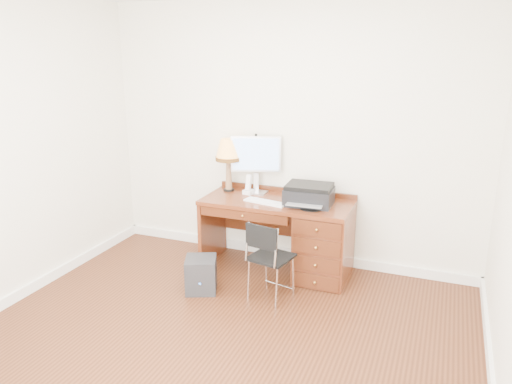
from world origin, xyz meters
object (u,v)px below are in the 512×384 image
at_px(printer, 309,194).
at_px(equipment_box, 201,274).
at_px(leg_lamp, 228,153).
at_px(chair, 269,254).
at_px(phone, 249,188).
at_px(monitor, 257,157).
at_px(desk, 307,236).

height_order(printer, equipment_box, printer).
distance_m(leg_lamp, equipment_box, 1.32).
bearing_deg(leg_lamp, chair, -46.42).
xyz_separation_m(phone, chair, (0.50, -0.75, -0.36)).
relative_size(printer, equipment_box, 1.42).
bearing_deg(chair, leg_lamp, 145.56).
xyz_separation_m(monitor, equipment_box, (-0.21, -0.92, -0.96)).
bearing_deg(monitor, chair, -80.58).
relative_size(printer, leg_lamp, 0.84).
bearing_deg(printer, monitor, 159.27).
distance_m(phone, chair, 0.97).
distance_m(chair, equipment_box, 0.72).
relative_size(desk, phone, 7.24).
height_order(phone, equipment_box, phone).
xyz_separation_m(printer, chair, (-0.18, -0.64, -0.40)).
xyz_separation_m(printer, phone, (-0.68, 0.11, -0.04)).
relative_size(desk, monitor, 2.50).
bearing_deg(equipment_box, phone, 56.47).
height_order(desk, phone, phone).
distance_m(desk, printer, 0.44).
bearing_deg(monitor, desk, -36.20).
relative_size(printer, phone, 2.27).
xyz_separation_m(desk, phone, (-0.68, 0.10, 0.40)).
bearing_deg(equipment_box, monitor, 54.21).
height_order(desk, chair, desk).
relative_size(phone, chair, 0.28).
distance_m(monitor, printer, 0.72).
bearing_deg(leg_lamp, monitor, 10.69).
bearing_deg(chair, equipment_box, -161.45).
bearing_deg(monitor, leg_lamp, 172.14).
bearing_deg(chair, printer, 86.12).
bearing_deg(chair, phone, 135.91).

